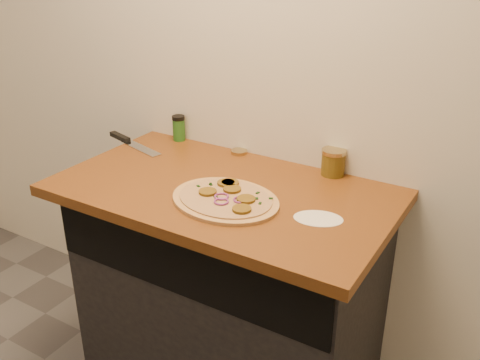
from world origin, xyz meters
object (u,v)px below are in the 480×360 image
Objects in this scene: salsa_jar at (333,162)px; pizza at (226,199)px; chefs_knife at (130,142)px; spice_shaker at (179,128)px.

pizza is at bearing -119.35° from salsa_jar.
spice_shaker is at bearing 42.70° from chefs_knife.
salsa_jar is at bearing 0.00° from spice_shaker.
pizza is 3.94× the size of spice_shaker.
pizza is 1.26× the size of chefs_knife.
salsa_jar is (0.87, 0.14, 0.04)m from chefs_knife.
pizza reaches higher than chefs_knife.
salsa_jar is 0.71m from spice_shaker.
spice_shaker reaches higher than chefs_knife.
spice_shaker is (0.16, 0.14, 0.05)m from chefs_knife.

